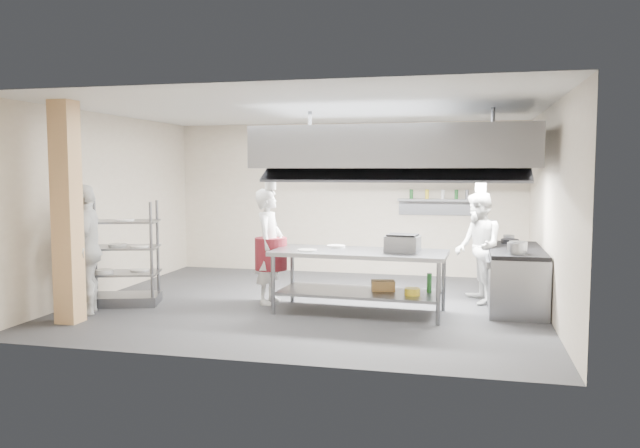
% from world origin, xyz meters
% --- Properties ---
extents(floor, '(7.00, 7.00, 0.00)m').
position_xyz_m(floor, '(0.00, 0.00, 0.00)').
color(floor, '#28282A').
rests_on(floor, ground).
extents(ceiling, '(7.00, 7.00, 0.00)m').
position_xyz_m(ceiling, '(0.00, 0.00, 3.00)').
color(ceiling, silver).
rests_on(ceiling, wall_back).
extents(wall_back, '(7.00, 0.00, 7.00)m').
position_xyz_m(wall_back, '(0.00, 3.00, 1.50)').
color(wall_back, '#BDAD96').
rests_on(wall_back, ground).
extents(wall_left, '(0.00, 6.00, 6.00)m').
position_xyz_m(wall_left, '(-3.50, 0.00, 1.50)').
color(wall_left, '#BDAD96').
rests_on(wall_left, ground).
extents(wall_right, '(0.00, 6.00, 6.00)m').
position_xyz_m(wall_right, '(3.50, 0.00, 1.50)').
color(wall_right, '#BDAD96').
rests_on(wall_right, ground).
extents(column, '(0.30, 0.30, 3.00)m').
position_xyz_m(column, '(-2.90, -1.90, 1.50)').
color(column, tan).
rests_on(column, floor).
extents(exhaust_hood, '(4.00, 2.50, 0.60)m').
position_xyz_m(exhaust_hood, '(1.30, 0.40, 2.40)').
color(exhaust_hood, gray).
rests_on(exhaust_hood, ceiling).
extents(hood_strip_a, '(1.60, 0.12, 0.04)m').
position_xyz_m(hood_strip_a, '(0.40, 0.40, 2.08)').
color(hood_strip_a, white).
rests_on(hood_strip_a, exhaust_hood).
extents(hood_strip_b, '(1.60, 0.12, 0.04)m').
position_xyz_m(hood_strip_b, '(2.20, 0.40, 2.08)').
color(hood_strip_b, white).
rests_on(hood_strip_b, exhaust_hood).
extents(wall_shelf, '(1.50, 0.28, 0.04)m').
position_xyz_m(wall_shelf, '(1.80, 2.84, 1.50)').
color(wall_shelf, gray).
rests_on(wall_shelf, wall_back).
extents(island, '(2.55, 1.15, 0.91)m').
position_xyz_m(island, '(0.85, -0.42, 0.46)').
color(island, gray).
rests_on(island, floor).
extents(island_worktop, '(2.55, 1.15, 0.06)m').
position_xyz_m(island_worktop, '(0.85, -0.42, 0.88)').
color(island_worktop, gray).
rests_on(island_worktop, island).
extents(island_undershelf, '(2.34, 1.03, 0.04)m').
position_xyz_m(island_undershelf, '(0.85, -0.42, 0.30)').
color(island_undershelf, slate).
rests_on(island_undershelf, island).
extents(pass_rack, '(1.20, 0.92, 1.60)m').
position_xyz_m(pass_rack, '(-2.80, -0.70, 0.80)').
color(pass_rack, slate).
rests_on(pass_rack, floor).
extents(cooking_range, '(0.80, 2.00, 0.84)m').
position_xyz_m(cooking_range, '(3.08, 0.50, 0.42)').
color(cooking_range, slate).
rests_on(cooking_range, floor).
extents(range_top, '(0.78, 1.96, 0.06)m').
position_xyz_m(range_top, '(3.08, 0.50, 0.87)').
color(range_top, black).
rests_on(range_top, cooking_range).
extents(chef_head, '(0.43, 0.66, 1.79)m').
position_xyz_m(chef_head, '(-0.63, -0.08, 0.89)').
color(chef_head, white).
rests_on(chef_head, floor).
extents(chef_line, '(0.83, 0.97, 1.74)m').
position_xyz_m(chef_line, '(2.53, 0.67, 0.87)').
color(chef_line, white).
rests_on(chef_line, floor).
extents(chef_plating, '(0.86, 1.19, 1.87)m').
position_xyz_m(chef_plating, '(-3.00, -1.34, 0.94)').
color(chef_plating, silver).
rests_on(chef_plating, floor).
extents(griddle, '(0.51, 0.42, 0.23)m').
position_xyz_m(griddle, '(1.46, -0.40, 1.02)').
color(griddle, slate).
rests_on(griddle, island_worktop).
extents(wicker_basket, '(0.38, 0.30, 0.15)m').
position_xyz_m(wicker_basket, '(1.18, -0.32, 0.39)').
color(wicker_basket, olive).
rests_on(wicker_basket, island_undershelf).
extents(stockpot, '(0.25, 0.25, 0.17)m').
position_xyz_m(stockpot, '(3.06, -0.13, 0.99)').
color(stockpot, gray).
rests_on(stockpot, range_top).
extents(plate_stack, '(0.28, 0.28, 0.05)m').
position_xyz_m(plate_stack, '(-2.80, -0.70, 0.52)').
color(plate_stack, white).
rests_on(plate_stack, pass_rack).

